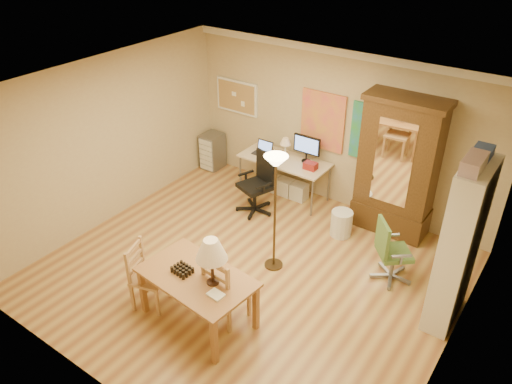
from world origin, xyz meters
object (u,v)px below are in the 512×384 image
Objects in this scene: office_chair_green at (390,264)px; armoire at (396,175)px; bookshelf at (459,247)px; computer_desk at (286,173)px; dining_table at (202,270)px; office_chair_black at (256,196)px.

office_chair_green is 0.43× the size of armoire.
bookshelf is (1.35, -1.47, 0.11)m from armoire.
computer_desk reaches higher than office_chair_green.
dining_table is at bearing -75.52° from computer_desk.
armoire reaches higher than computer_desk.
computer_desk is at bearing 79.55° from office_chair_black.
armoire is (1.93, 0.08, 0.54)m from computer_desk.
office_chair_black is at bearing 169.11° from bookshelf.
bookshelf is at bearing -23.00° from computer_desk.
computer_desk is 1.52× the size of office_chair_black.
armoire is at bearing 112.18° from office_chair_green.
office_chair_black is (-0.98, 2.53, -0.57)m from dining_table.
office_chair_black is 3.57m from bookshelf.
dining_table is 3.08m from bookshelf.
office_chair_green is at bearing -24.71° from computer_desk.
bookshelf reaches higher than computer_desk.
dining_table is 1.56× the size of office_chair_green.
armoire is (2.07, 0.82, 0.70)m from office_chair_black.
computer_desk is 3.62m from bookshelf.
armoire is (-0.49, 1.20, 0.72)m from office_chair_green.
computer_desk is 1.66× the size of office_chair_green.
bookshelf is (0.86, -0.28, 0.83)m from office_chair_green.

